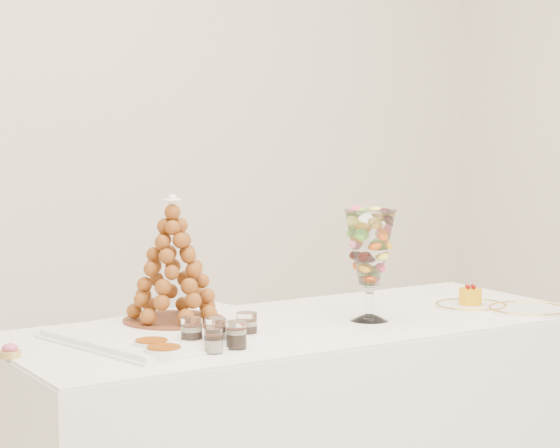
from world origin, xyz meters
TOP-DOWN VIEW (x-y plane):
  - buffet_table at (0.12, 0.27)m, footprint 1.77×0.72m
  - lace_tray at (-0.25, 0.32)m, footprint 0.72×0.60m
  - macaron_vase at (0.31, 0.19)m, footprint 0.15×0.15m
  - cake_plate at (0.70, 0.19)m, footprint 0.23×0.23m
  - spare_plate at (0.81, 0.04)m, footprint 0.25×0.25m
  - pink_tart at (-0.76, 0.29)m, footprint 0.06×0.06m
  - verrine_a at (-0.31, 0.16)m, footprint 0.07×0.07m
  - verrine_b at (-0.26, 0.12)m, footprint 0.07×0.07m
  - verrine_c at (-0.15, 0.15)m, footprint 0.07×0.07m
  - verrine_d at (-0.30, 0.06)m, footprint 0.05×0.05m
  - verrine_e at (-0.22, 0.07)m, footprint 0.07×0.07m
  - ramekin_back at (-0.43, 0.15)m, footprint 0.09×0.09m
  - ramekin_front at (-0.44, 0.06)m, footprint 0.10×0.10m
  - croquembouche at (-0.24, 0.40)m, footprint 0.31×0.31m
  - mousse_cake at (0.70, 0.19)m, footprint 0.07×0.07m

SIDE VIEW (x-z plane):
  - buffet_table at x=0.12m, z-range 0.00..0.67m
  - cake_plate at x=0.70m, z-range 0.67..0.68m
  - spare_plate at x=0.81m, z-range 0.67..0.68m
  - lace_tray at x=-0.25m, z-range 0.67..0.69m
  - ramekin_back at x=-0.43m, z-range 0.67..0.70m
  - ramekin_front at x=-0.44m, z-range 0.67..0.70m
  - pink_tart at x=-0.76m, z-range 0.67..0.71m
  - verrine_d at x=-0.30m, z-range 0.67..0.74m
  - verrine_e at x=-0.22m, z-range 0.67..0.75m
  - mousse_cake at x=0.70m, z-range 0.68..0.74m
  - verrine_c at x=-0.15m, z-range 0.67..0.75m
  - verrine_b at x=-0.26m, z-range 0.67..0.75m
  - verrine_a at x=-0.31m, z-range 0.67..0.75m
  - croquembouche at x=-0.24m, z-range 0.69..1.05m
  - macaron_vase at x=0.31m, z-range 0.72..1.05m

